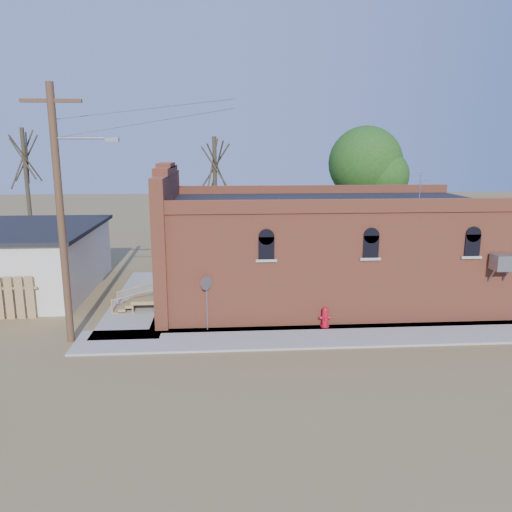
{
  "coord_description": "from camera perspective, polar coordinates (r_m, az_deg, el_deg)",
  "views": [
    {
      "loc": [
        -2.68,
        -16.3,
        6.93
      ],
      "look_at": [
        -1.23,
        4.24,
        2.4
      ],
      "focal_mm": 35.0,
      "sensor_mm": 36.0,
      "label": 1
    }
  ],
  "objects": [
    {
      "name": "ground",
      "position": [
        17.91,
        4.97,
        -10.4
      ],
      "size": [
        120.0,
        120.0,
        0.0
      ],
      "primitive_type": "plane",
      "color": "olive",
      "rests_on": "ground"
    },
    {
      "name": "sidewalk_south",
      "position": [
        18.99,
        9.07,
        -9.02
      ],
      "size": [
        19.0,
        2.2,
        0.08
      ],
      "primitive_type": "cube",
      "color": "#9E9991",
      "rests_on": "ground"
    },
    {
      "name": "sidewalk_west",
      "position": [
        23.61,
        -12.73,
        -4.87
      ],
      "size": [
        2.6,
        10.0,
        0.08
      ],
      "primitive_type": "cube",
      "color": "#9E9991",
      "rests_on": "ground"
    },
    {
      "name": "brick_bar",
      "position": [
        22.68,
        7.03,
        0.64
      ],
      "size": [
        16.4,
        7.97,
        6.3
      ],
      "color": "#B55537",
      "rests_on": "ground"
    },
    {
      "name": "utility_pole",
      "position": [
        18.45,
        -21.31,
        4.85
      ],
      "size": [
        3.12,
        0.26,
        9.0
      ],
      "color": "#4A301D",
      "rests_on": "ground"
    },
    {
      "name": "tree_bare_near",
      "position": [
        29.31,
        -4.75,
        10.48
      ],
      "size": [
        2.8,
        2.8,
        7.65
      ],
      "color": "#413625",
      "rests_on": "ground"
    },
    {
      "name": "tree_bare_far",
      "position": [
        32.35,
        -24.96,
        10.27
      ],
      "size": [
        2.8,
        2.8,
        8.16
      ],
      "color": "#413625",
      "rests_on": "ground"
    },
    {
      "name": "tree_leafy",
      "position": [
        31.05,
        12.39,
        10.29
      ],
      "size": [
        4.4,
        4.4,
        8.15
      ],
      "color": "#413625",
      "rests_on": "ground"
    },
    {
      "name": "fire_hydrant",
      "position": [
        19.61,
        7.89,
        -6.93
      ],
      "size": [
        0.44,
        0.4,
        0.8
      ],
      "rotation": [
        0.0,
        0.0,
        -0.06
      ],
      "color": "red",
      "rests_on": "sidewalk_south"
    },
    {
      "name": "stop_sign",
      "position": [
        18.84,
        -5.66,
        -3.68
      ],
      "size": [
        0.43,
        0.46,
        2.14
      ],
      "rotation": [
        0.0,
        0.0,
        0.39
      ],
      "color": "gray",
      "rests_on": "sidewalk_south"
    },
    {
      "name": "trash_barrel",
      "position": [
        21.51,
        -10.89,
        -5.38
      ],
      "size": [
        0.62,
        0.62,
        0.72
      ],
      "primitive_type": "cylinder",
      "rotation": [
        0.0,
        0.0,
        0.4
      ],
      "color": "navy",
      "rests_on": "sidewalk_west"
    }
  ]
}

